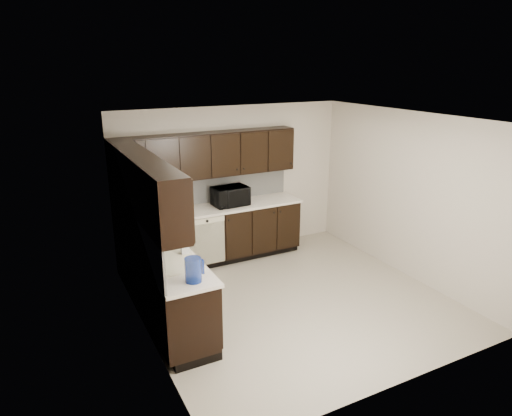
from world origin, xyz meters
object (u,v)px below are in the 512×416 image
(microwave, at_px, (230,196))
(sink, at_px, (173,266))
(toaster_oven, at_px, (166,207))
(storage_bin, at_px, (143,220))
(blue_pitcher, at_px, (193,270))

(microwave, bearing_deg, sink, -134.77)
(sink, relative_size, microwave, 1.47)
(toaster_oven, height_order, storage_bin, toaster_oven)
(storage_bin, bearing_deg, blue_pitcher, -88.67)
(toaster_oven, distance_m, storage_bin, 0.61)
(sink, distance_m, toaster_oven, 1.83)
(microwave, distance_m, storage_bin, 1.54)
(sink, relative_size, toaster_oven, 2.43)
(toaster_oven, bearing_deg, storage_bin, -144.12)
(microwave, relative_size, storage_bin, 1.35)
(toaster_oven, bearing_deg, microwave, -9.88)
(sink, bearing_deg, toaster_oven, 75.50)
(sink, bearing_deg, blue_pitcher, -85.30)
(toaster_oven, xyz_separation_m, blue_pitcher, (-0.41, -2.37, 0.03))
(microwave, relative_size, blue_pitcher, 2.09)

